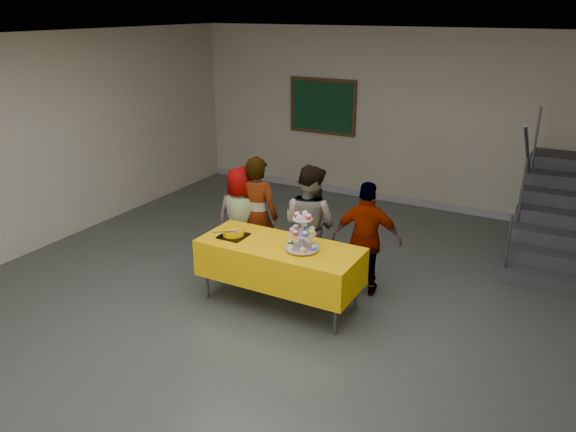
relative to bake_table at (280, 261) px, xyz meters
name	(u,v)px	position (x,y,z in m)	size (l,w,h in m)	color
room_shell	(250,142)	(0.12, -0.77, 1.57)	(10.00, 10.04, 3.02)	#4C514C
bake_table	(280,261)	(0.00, 0.00, 0.00)	(1.88, 0.78, 0.77)	#595960
cupcake_stand	(302,235)	(0.30, -0.02, 0.39)	(0.38, 0.38, 0.44)	silver
bear_cake	(233,232)	(-0.59, -0.06, 0.27)	(0.32, 0.36, 0.12)	black
schoolchild_a	(242,219)	(-0.91, 0.61, 0.15)	(0.69, 0.45, 1.41)	slate
schoolchild_b	(257,216)	(-0.69, 0.63, 0.23)	(0.57, 0.38, 1.57)	slate
schoolchild_c	(310,225)	(0.02, 0.72, 0.21)	(0.75, 0.58, 1.53)	slate
schoolchild_d	(367,239)	(0.77, 0.75, 0.15)	(0.83, 0.35, 1.42)	slate
staircase	(568,218)	(2.82, 3.34, -0.07)	(1.30, 2.40, 2.04)	#424447
noticeboard	(322,106)	(-1.46, 4.18, 1.04)	(1.30, 0.05, 1.00)	#472B16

